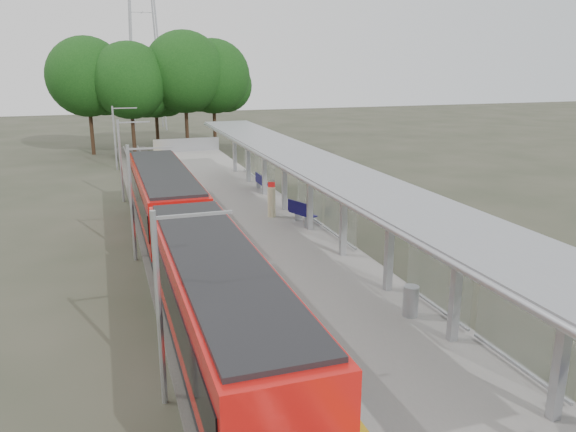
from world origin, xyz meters
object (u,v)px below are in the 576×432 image
object	(u,v)px
bench_far	(261,182)
train	(184,237)
bench_mid	(301,212)
info_pillar_far	(272,202)
litter_bin	(411,301)

from	to	relation	value
bench_far	train	bearing A→B (deg)	-119.12
train	bench_mid	xyz separation A→B (m)	(6.44, 3.86, -0.45)
bench_mid	info_pillar_far	bearing A→B (deg)	100.38
info_pillar_far	litter_bin	bearing A→B (deg)	-64.45
info_pillar_far	litter_bin	distance (m)	13.01
bench_mid	info_pillar_far	size ratio (longest dim) A/B	0.93
litter_bin	bench_far	bearing A→B (deg)	88.73
bench_far	info_pillar_far	distance (m)	6.53
bench_far	info_pillar_far	world-z (taller)	info_pillar_far
bench_mid	litter_bin	bearing A→B (deg)	-112.55
train	bench_mid	world-z (taller)	train
info_pillar_far	bench_mid	bearing A→B (deg)	-36.32
bench_far	litter_bin	size ratio (longest dim) A/B	1.50
train	litter_bin	world-z (taller)	train
train	litter_bin	bearing A→B (deg)	-50.25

